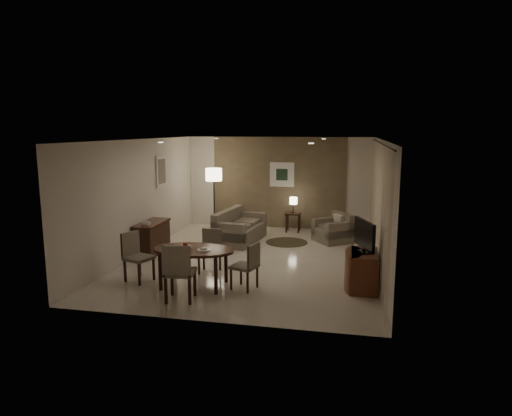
% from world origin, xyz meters
% --- Properties ---
extents(room_shell, '(5.50, 7.00, 2.70)m').
position_xyz_m(room_shell, '(0.00, 0.40, 1.35)').
color(room_shell, beige).
rests_on(room_shell, ground).
extents(taupe_accent, '(3.96, 0.03, 2.70)m').
position_xyz_m(taupe_accent, '(0.00, 3.48, 1.35)').
color(taupe_accent, '#706445').
rests_on(taupe_accent, wall_back).
extents(curtain_wall, '(0.08, 6.70, 2.58)m').
position_xyz_m(curtain_wall, '(2.68, 0.00, 1.32)').
color(curtain_wall, beige).
rests_on(curtain_wall, wall_right).
extents(curtain_rod, '(0.03, 6.80, 0.03)m').
position_xyz_m(curtain_rod, '(2.68, 0.00, 2.64)').
color(curtain_rod, black).
rests_on(curtain_rod, wall_right).
extents(art_back_frame, '(0.72, 0.03, 0.72)m').
position_xyz_m(art_back_frame, '(0.10, 3.46, 1.60)').
color(art_back_frame, silver).
rests_on(art_back_frame, wall_back).
extents(art_back_canvas, '(0.34, 0.01, 0.34)m').
position_xyz_m(art_back_canvas, '(0.10, 3.44, 1.60)').
color(art_back_canvas, '#1B301F').
rests_on(art_back_canvas, wall_back).
extents(art_left_frame, '(0.03, 0.60, 0.80)m').
position_xyz_m(art_left_frame, '(-2.72, 1.20, 1.85)').
color(art_left_frame, silver).
rests_on(art_left_frame, wall_left).
extents(art_left_canvas, '(0.01, 0.46, 0.64)m').
position_xyz_m(art_left_canvas, '(-2.71, 1.20, 1.85)').
color(art_left_canvas, gray).
rests_on(art_left_canvas, wall_left).
extents(downlight_nl, '(0.10, 0.10, 0.01)m').
position_xyz_m(downlight_nl, '(-1.40, -1.80, 2.69)').
color(downlight_nl, white).
rests_on(downlight_nl, ceiling).
extents(downlight_nr, '(0.10, 0.10, 0.01)m').
position_xyz_m(downlight_nr, '(1.40, -1.80, 2.69)').
color(downlight_nr, white).
rests_on(downlight_nr, ceiling).
extents(downlight_fl, '(0.10, 0.10, 0.01)m').
position_xyz_m(downlight_fl, '(-1.40, 1.80, 2.69)').
color(downlight_fl, white).
rests_on(downlight_fl, ceiling).
extents(downlight_fr, '(0.10, 0.10, 0.01)m').
position_xyz_m(downlight_fr, '(1.40, 1.80, 2.69)').
color(downlight_fr, white).
rests_on(downlight_fr, ceiling).
extents(console_desk, '(0.48, 1.20, 0.75)m').
position_xyz_m(console_desk, '(-2.49, 0.00, 0.38)').
color(console_desk, '#401D14').
rests_on(console_desk, floor).
extents(telephone, '(0.20, 0.14, 0.09)m').
position_xyz_m(telephone, '(-2.49, -0.30, 0.80)').
color(telephone, white).
rests_on(telephone, console_desk).
extents(tv_cabinet, '(0.48, 0.90, 0.70)m').
position_xyz_m(tv_cabinet, '(2.40, -1.50, 0.35)').
color(tv_cabinet, brown).
rests_on(tv_cabinet, floor).
extents(flat_tv, '(0.36, 0.85, 0.60)m').
position_xyz_m(flat_tv, '(2.38, -1.50, 1.02)').
color(flat_tv, black).
rests_on(flat_tv, tv_cabinet).
extents(dining_table, '(1.54, 0.97, 0.72)m').
position_xyz_m(dining_table, '(-0.73, -2.00, 0.36)').
color(dining_table, '#401D14').
rests_on(dining_table, floor).
extents(chair_near, '(0.56, 0.56, 1.03)m').
position_xyz_m(chair_near, '(-0.72, -2.72, 0.51)').
color(chair_near, gray).
rests_on(chair_near, floor).
extents(chair_far, '(0.44, 0.44, 0.88)m').
position_xyz_m(chair_far, '(-0.69, -1.15, 0.44)').
color(chair_far, gray).
rests_on(chair_far, floor).
extents(chair_left, '(0.59, 0.59, 0.96)m').
position_xyz_m(chair_left, '(-1.87, -1.95, 0.48)').
color(chair_left, gray).
rests_on(chair_left, floor).
extents(chair_right, '(0.54, 0.54, 0.88)m').
position_xyz_m(chair_right, '(0.23, -1.95, 0.44)').
color(chair_right, gray).
rests_on(chair_right, floor).
extents(plate_a, '(0.26, 0.26, 0.02)m').
position_xyz_m(plate_a, '(-0.91, -1.95, 0.73)').
color(plate_a, white).
rests_on(plate_a, dining_table).
extents(plate_b, '(0.26, 0.26, 0.02)m').
position_xyz_m(plate_b, '(-0.51, -2.05, 0.73)').
color(plate_b, white).
rests_on(plate_b, dining_table).
extents(fruit_apple, '(0.09, 0.09, 0.09)m').
position_xyz_m(fruit_apple, '(-0.91, -1.95, 0.79)').
color(fruit_apple, '#A72913').
rests_on(fruit_apple, plate_a).
extents(napkin, '(0.12, 0.08, 0.03)m').
position_xyz_m(napkin, '(-0.51, -2.05, 0.76)').
color(napkin, white).
rests_on(napkin, plate_b).
extents(round_rug, '(1.10, 1.10, 0.01)m').
position_xyz_m(round_rug, '(0.51, 1.69, 0.01)').
color(round_rug, '#433B25').
rests_on(round_rug, floor).
extents(sofa, '(1.87, 1.11, 0.83)m').
position_xyz_m(sofa, '(-0.70, 1.53, 0.42)').
color(sofa, gray).
rests_on(sofa, floor).
extents(armchair, '(1.14, 1.15, 0.75)m').
position_xyz_m(armchair, '(1.68, 2.00, 0.37)').
color(armchair, gray).
rests_on(armchair, floor).
extents(side_table, '(0.43, 0.43, 0.55)m').
position_xyz_m(side_table, '(0.51, 2.99, 0.28)').
color(side_table, black).
rests_on(side_table, floor).
extents(table_lamp, '(0.22, 0.22, 0.50)m').
position_xyz_m(table_lamp, '(0.51, 2.99, 0.80)').
color(table_lamp, '#FFEAC1').
rests_on(table_lamp, side_table).
extents(floor_lamp, '(0.46, 0.46, 1.83)m').
position_xyz_m(floor_lamp, '(-1.72, 2.56, 0.91)').
color(floor_lamp, '#FFE5B7').
rests_on(floor_lamp, floor).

